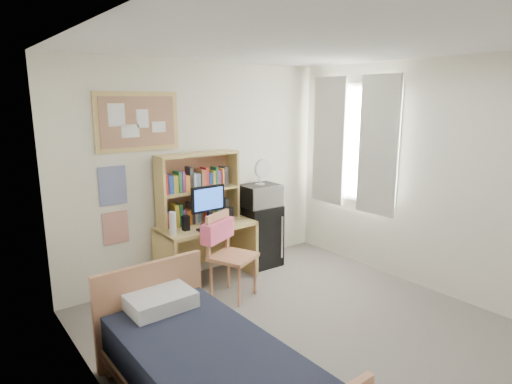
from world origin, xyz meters
TOP-DOWN VIEW (x-y plane):
  - floor at (0.00, 0.00)m, footprint 3.60×4.20m
  - ceiling at (0.00, 0.00)m, footprint 3.60×4.20m
  - wall_back at (0.00, 2.10)m, footprint 3.60×0.04m
  - wall_left at (-1.80, 0.00)m, footprint 0.04×4.20m
  - wall_right at (1.80, 0.00)m, footprint 0.04×4.20m
  - window_unit at (1.75, 1.20)m, footprint 0.10×1.40m
  - curtain_left at (1.72, 0.80)m, footprint 0.04×0.55m
  - curtain_right at (1.72, 1.60)m, footprint 0.04×0.55m
  - bulletin_board at (-0.78, 2.08)m, footprint 0.94×0.03m
  - poster_wave at (-1.10, 2.09)m, footprint 0.30×0.01m
  - poster_japan at (-1.10, 2.09)m, footprint 0.28×0.01m
  - desk at (-0.13, 1.80)m, footprint 1.14×0.58m
  - desk_chair at (-0.12, 1.25)m, footprint 0.63×0.63m
  - mini_fridge at (0.70, 1.84)m, footprint 0.49×0.49m
  - bed at (-1.28, -0.17)m, footprint 0.94×1.86m
  - hutch at (-0.13, 1.95)m, footprint 1.02×0.27m
  - monitor at (-0.13, 1.74)m, footprint 0.43×0.04m
  - keyboard at (-0.13, 1.60)m, footprint 0.43×0.14m
  - speaker_left at (-0.43, 1.73)m, footprint 0.07×0.07m
  - speaker_right at (0.17, 1.74)m, footprint 0.07×0.07m
  - water_bottle at (-0.61, 1.69)m, footprint 0.07×0.07m
  - hoodie at (-0.20, 1.43)m, footprint 0.48×0.32m
  - microwave at (0.70, 1.82)m, footprint 0.49×0.38m
  - desk_fan at (0.70, 1.82)m, footprint 0.25×0.25m
  - pillow at (-1.29, 0.58)m, footprint 0.52×0.37m

SIDE VIEW (x-z plane):
  - floor at x=0.00m, z-range -0.02..0.00m
  - bed at x=-1.28m, z-range 0.00..0.51m
  - desk at x=-0.13m, z-range 0.00..0.71m
  - mini_fridge at x=0.70m, z-range 0.00..0.81m
  - desk_chair at x=-0.12m, z-range 0.00..0.95m
  - pillow at x=-1.29m, z-range 0.51..0.63m
  - keyboard at x=-0.13m, z-range 0.71..0.73m
  - hoodie at x=-0.20m, z-range 0.63..0.85m
  - poster_japan at x=-1.10m, z-range 0.60..0.96m
  - speaker_left at x=-0.43m, z-range 0.71..0.88m
  - speaker_right at x=0.17m, z-range 0.71..0.88m
  - water_bottle at x=-0.61m, z-range 0.71..0.96m
  - monitor at x=-0.13m, z-range 0.71..1.17m
  - microwave at x=0.70m, z-range 0.81..1.08m
  - hutch at x=-0.13m, z-range 0.71..1.55m
  - desk_fan at x=0.70m, z-range 1.08..1.38m
  - poster_wave at x=-1.10m, z-range 1.04..1.46m
  - wall_back at x=0.00m, z-range 0.00..2.60m
  - wall_left at x=-1.80m, z-range 0.00..2.60m
  - wall_right at x=1.80m, z-range 0.00..2.60m
  - window_unit at x=1.75m, z-range 0.75..2.45m
  - curtain_left at x=1.72m, z-range 0.75..2.45m
  - curtain_right at x=1.72m, z-range 0.75..2.45m
  - bulletin_board at x=-0.78m, z-range 1.60..2.24m
  - ceiling at x=0.00m, z-range 2.59..2.61m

